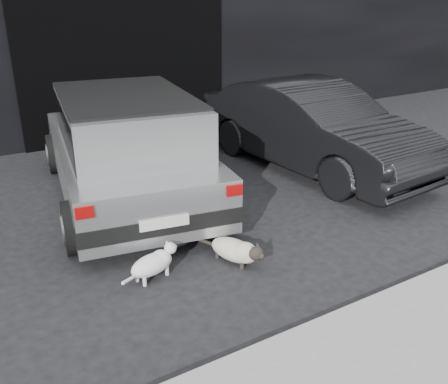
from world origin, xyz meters
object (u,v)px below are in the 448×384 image
silver_hatchback (126,142)px  cat_siamese (238,251)px  second_car (312,127)px  cat_white (154,263)px

silver_hatchback → cat_siamese: size_ratio=5.19×
second_car → cat_siamese: (-2.63, -1.94, -0.54)m
silver_hatchback → second_car: bearing=3.9°
cat_siamese → cat_white: size_ratio=1.19×
silver_hatchback → second_car: (2.96, -0.31, -0.12)m
second_car → cat_white: bearing=-157.7°
silver_hatchback → second_car: size_ratio=1.02×
second_car → cat_siamese: second_car is taller
cat_white → silver_hatchback: bearing=151.1°
silver_hatchback → cat_white: 2.22m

